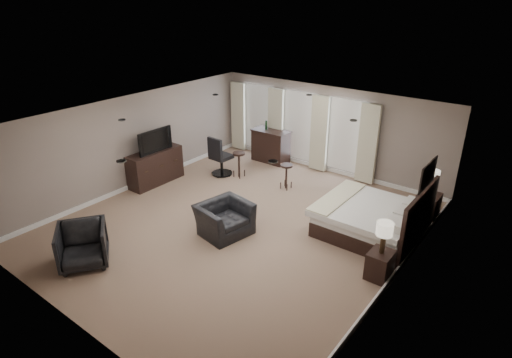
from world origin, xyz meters
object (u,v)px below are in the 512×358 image
Objects in this scene: armchair_near at (224,214)px; bar_stool_left at (239,165)px; lamp_near at (384,238)px; armchair_far at (82,244)px; desk_chair at (221,156)px; bar_stool_right at (286,177)px; dresser at (155,167)px; nightstand_far at (427,207)px; bar_counter at (271,146)px; bed at (370,206)px; tv at (153,149)px; nightstand_near at (380,265)px; lamp_far at (432,183)px.

bar_stool_left is (-1.79, 2.71, -0.11)m from armchair_near.
lamp_near is 0.69× the size of armchair_far.
lamp_near is 6.12m from desk_chair.
bar_stool_left is 1.58m from bar_stool_right.
nightstand_far is at bearing 20.24° from dresser.
armchair_near is 4.67m from bar_counter.
armchair_far is 5.23m from desk_chair.
lamp_near is 0.54× the size of bar_counter.
bar_counter is (1.66, 3.39, 0.04)m from dresser.
tv is (-6.03, -1.10, 0.36)m from bed.
bar_stool_left is at bearing 158.01° from nightstand_near.
nightstand_near is 3.54m from armchair_near.
lamp_near is 6.93m from tv.
desk_chair is (-2.10, -0.35, 0.25)m from bar_stool_right.
dresser is at bearing -159.76° from nightstand_far.
bed is at bearing -27.62° from bar_counter.
bar_stool_left is at bearing 47.26° from dresser.
armchair_near is at bearing 135.93° from desk_chair.
armchair_near reaches higher than nightstand_far.
nightstand_near is 0.34× the size of dresser.
armchair_far reaches higher than nightstand_far.
armchair_near is at bearing -105.06° from tv.
bar_counter is 1.62m from bar_stool_left.
nightstand_far is 2.95m from lamp_near.
bed is 2.26× the size of armchair_far.
armchair_near reaches higher than bar_stool_left.
armchair_near is at bearing 6.66° from armchair_far.
desk_chair is (-0.54, -1.80, 0.08)m from bar_counter.
armchair_far is at bearing -86.66° from bar_stool_left.
nightstand_far is 0.58× the size of armchair_near.
dresser is 4.07m from armchair_far.
nightstand_far is 0.86× the size of bar_stool_left.
bed reaches higher than nightstand_far.
bar_stool_right is (-2.81, 0.84, -0.32)m from bed.
dresser is at bearing 177.11° from lamp_near.
nightstand_far is 5.33m from bar_counter.
tv is at bearing 0.00° from dresser.
dresser is at bearing -148.87° from bar_stool_right.
lamp_far is 0.66× the size of armchair_far.
bar_counter reaches higher than bar_stool_left.
nightstand_far is at bearing -69.76° from tv.
bed is at bearing -79.65° from tv.
armchair_far reaches higher than bar_stool_left.
lamp_near is 6.94m from dresser.
armchair_far is (-4.96, -6.12, 0.15)m from nightstand_far.
lamp_near is at bearing -21.99° from bar_stool_left.
lamp_far reaches higher than armchair_far.
desk_chair reaches higher than nightstand_near.
bar_stool_left is (1.65, 1.78, -0.10)m from dresser.
lamp_far reaches higher than tv.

